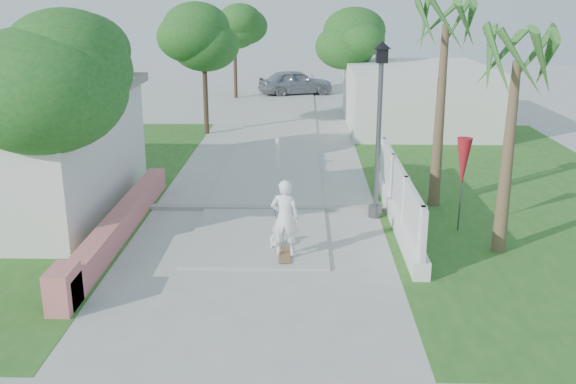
{
  "coord_description": "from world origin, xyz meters",
  "views": [
    {
      "loc": [
        1.01,
        -10.25,
        5.44
      ],
      "look_at": [
        0.68,
        4.02,
        1.1
      ],
      "focal_mm": 40.0,
      "sensor_mm": 36.0,
      "label": 1
    }
  ],
  "objects_px": {
    "street_lamp": "(379,124)",
    "bollard": "(278,154)",
    "patio_umbrella": "(463,164)",
    "dog": "(277,239)",
    "parked_car": "(296,82)",
    "skateboarder": "(284,218)"
  },
  "relations": [
    {
      "from": "patio_umbrella",
      "to": "dog",
      "type": "height_order",
      "value": "patio_umbrella"
    },
    {
      "from": "bollard",
      "to": "patio_umbrella",
      "type": "xyz_separation_m",
      "value": [
        4.6,
        -5.5,
        1.1
      ]
    },
    {
      "from": "dog",
      "to": "bollard",
      "type": "bearing_deg",
      "value": 114.67
    },
    {
      "from": "street_lamp",
      "to": "parked_car",
      "type": "distance_m",
      "value": 21.92
    },
    {
      "from": "street_lamp",
      "to": "bollard",
      "type": "distance_m",
      "value": 5.56
    },
    {
      "from": "patio_umbrella",
      "to": "dog",
      "type": "xyz_separation_m",
      "value": [
        -4.36,
        -1.26,
        -1.45
      ]
    },
    {
      "from": "patio_umbrella",
      "to": "dog",
      "type": "distance_m",
      "value": 4.76
    },
    {
      "from": "street_lamp",
      "to": "patio_umbrella",
      "type": "height_order",
      "value": "street_lamp"
    },
    {
      "from": "street_lamp",
      "to": "skateboarder",
      "type": "bearing_deg",
      "value": -128.6
    },
    {
      "from": "bollard",
      "to": "skateboarder",
      "type": "relative_size",
      "value": 0.61
    },
    {
      "from": "patio_umbrella",
      "to": "skateboarder",
      "type": "bearing_deg",
      "value": -156.16
    },
    {
      "from": "bollard",
      "to": "patio_umbrella",
      "type": "distance_m",
      "value": 7.25
    },
    {
      "from": "patio_umbrella",
      "to": "dog",
      "type": "relative_size",
      "value": 3.86
    },
    {
      "from": "dog",
      "to": "parked_car",
      "type": "relative_size",
      "value": 0.14
    },
    {
      "from": "bollard",
      "to": "dog",
      "type": "distance_m",
      "value": 6.78
    },
    {
      "from": "dog",
      "to": "street_lamp",
      "type": "bearing_deg",
      "value": 65.27
    },
    {
      "from": "patio_umbrella",
      "to": "dog",
      "type": "bearing_deg",
      "value": -163.83
    },
    {
      "from": "skateboarder",
      "to": "patio_umbrella",
      "type": "bearing_deg",
      "value": -149.62
    },
    {
      "from": "street_lamp",
      "to": "parked_car",
      "type": "height_order",
      "value": "street_lamp"
    },
    {
      "from": "skateboarder",
      "to": "parked_car",
      "type": "height_order",
      "value": "skateboarder"
    },
    {
      "from": "patio_umbrella",
      "to": "skateboarder",
      "type": "distance_m",
      "value": 4.62
    },
    {
      "from": "street_lamp",
      "to": "skateboarder",
      "type": "relative_size",
      "value": 2.49
    }
  ]
}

